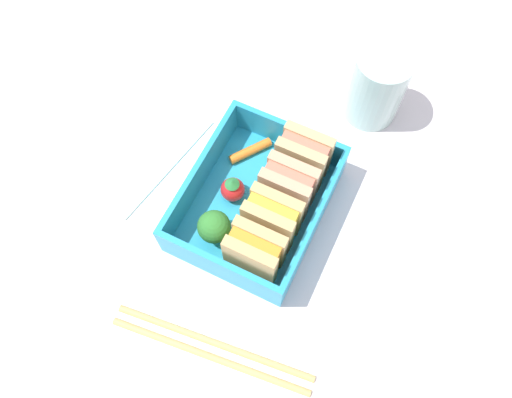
{
  "coord_description": "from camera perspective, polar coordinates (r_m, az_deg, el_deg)",
  "views": [
    {
      "loc": [
        18.9,
        9.17,
        49.56
      ],
      "look_at": [
        0.0,
        0.0,
        2.7
      ],
      "focal_mm": 35.0,
      "sensor_mm": 36.0,
      "label": 1
    }
  ],
  "objects": [
    {
      "name": "sandwich_center_left",
      "position": [
        0.5,
        3.67,
        1.36
      ],
      "size": [
        3.2,
        5.29,
        6.36
      ],
      "color": "tan",
      "rests_on": "bento_tray"
    },
    {
      "name": "chopstick_pair",
      "position": [
        0.5,
        -5.07,
        -16.71
      ],
      "size": [
        4.29,
        20.25,
        0.7
      ],
      "color": "tan",
      "rests_on": "ground_plane"
    },
    {
      "name": "sandwich_left",
      "position": [
        0.52,
        5.4,
        4.76
      ],
      "size": [
        3.2,
        5.29,
        6.36
      ],
      "color": "tan",
      "rests_on": "bento_tray"
    },
    {
      "name": "bento_tray",
      "position": [
        0.53,
        0.0,
        -0.92
      ],
      "size": [
        16.96,
        13.56,
        1.2
      ],
      "primitive_type": "cube",
      "color": "#269CC6",
      "rests_on": "ground_plane"
    },
    {
      "name": "bento_rim",
      "position": [
        0.51,
        0.0,
        0.23
      ],
      "size": [
        16.96,
        13.56,
        4.02
      ],
      "color": "#269CC6",
      "rests_on": "bento_tray"
    },
    {
      "name": "strawberry_far_left",
      "position": [
        0.52,
        -2.82,
        0.91
      ],
      "size": [
        2.56,
        2.56,
        3.16
      ],
      "color": "red",
      "rests_on": "bento_tray"
    },
    {
      "name": "folded_napkin",
      "position": [
        0.58,
        -12.85,
        5.58
      ],
      "size": [
        16.5,
        11.14,
        0.4
      ],
      "primitive_type": "cube",
      "rotation": [
        0.0,
        0.0,
        -0.18
      ],
      "color": "silver",
      "rests_on": "ground_plane"
    },
    {
      "name": "sandwich_center",
      "position": [
        0.49,
        1.83,
        -2.26
      ],
      "size": [
        3.2,
        5.29,
        6.36
      ],
      "color": "tan",
      "rests_on": "bento_tray"
    },
    {
      "name": "broccoli_floret",
      "position": [
        0.49,
        -4.81,
        -3.21
      ],
      "size": [
        3.35,
        3.35,
        4.11
      ],
      "color": "#8BC06F",
      "rests_on": "bento_tray"
    },
    {
      "name": "carrot_stick_far_left",
      "position": [
        0.55,
        -0.65,
        5.54
      ],
      "size": [
        4.6,
        3.68,
        1.01
      ],
      "primitive_type": "cylinder",
      "rotation": [
        1.57,
        0.0,
        0.95
      ],
      "color": "orange",
      "rests_on": "bento_tray"
    },
    {
      "name": "ground_plane",
      "position": [
        0.55,
        0.0,
        -1.58
      ],
      "size": [
        120.0,
        120.0,
        2.0
      ],
      "primitive_type": "cube",
      "color": "white"
    },
    {
      "name": "sandwich_center_right",
      "position": [
        0.48,
        -0.12,
        -6.08
      ],
      "size": [
        3.2,
        5.29,
        6.36
      ],
      "color": "tan",
      "rests_on": "bento_tray"
    },
    {
      "name": "drinking_glass",
      "position": [
        0.58,
        13.65,
        12.36
      ],
      "size": [
        6.21,
        6.21,
        8.95
      ],
      "primitive_type": "cylinder",
      "color": "silver",
      "rests_on": "ground_plane"
    }
  ]
}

